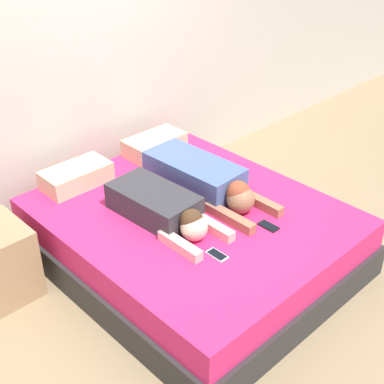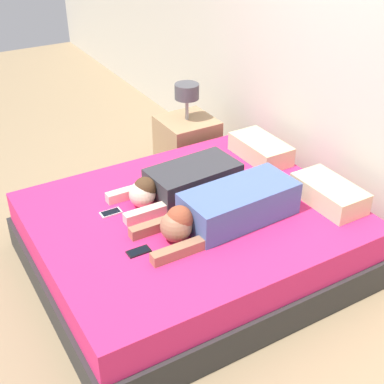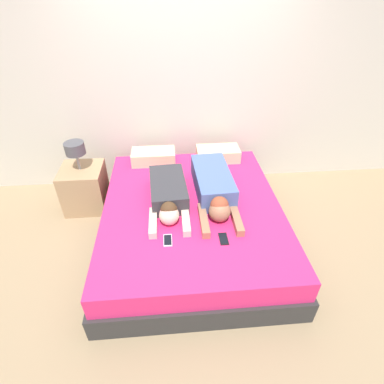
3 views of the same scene
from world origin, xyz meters
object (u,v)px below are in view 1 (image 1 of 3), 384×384
at_px(person_right, 203,179).
at_px(pillow_head_right, 155,145).
at_px(bed, 192,236).
at_px(person_left, 163,208).
at_px(cell_phone_left, 217,255).
at_px(pillow_head_left, 76,176).
at_px(cell_phone_right, 268,226).

bearing_deg(person_right, pillow_head_right, 77.94).
bearing_deg(bed, person_left, 167.76).
distance_m(pillow_head_right, person_left, 1.03).
relative_size(person_left, cell_phone_left, 6.55).
distance_m(person_left, person_right, 0.47).
bearing_deg(pillow_head_left, person_left, -78.76).
distance_m(cell_phone_left, cell_phone_right, 0.48).
distance_m(pillow_head_right, cell_phone_left, 1.51).
relative_size(pillow_head_left, pillow_head_right, 1.00).
bearing_deg(pillow_head_right, bed, -114.34).
bearing_deg(bed, pillow_head_left, 114.34).
height_order(pillow_head_right, cell_phone_left, pillow_head_right).
relative_size(pillow_head_left, cell_phone_left, 3.60).
xyz_separation_m(pillow_head_right, person_right, (-0.16, -0.75, 0.04)).
height_order(bed, pillow_head_right, pillow_head_right).
bearing_deg(cell_phone_right, pillow_head_right, 83.26).
relative_size(bed, cell_phone_left, 14.87).
distance_m(person_left, cell_phone_right, 0.74).
bearing_deg(cell_phone_left, bed, 62.81).
height_order(pillow_head_right, cell_phone_right, pillow_head_right).
bearing_deg(person_left, pillow_head_right, 52.72).
bearing_deg(cell_phone_right, pillow_head_left, 114.27).
distance_m(pillow_head_left, cell_phone_left, 1.37).
bearing_deg(person_right, bed, -152.93).
relative_size(pillow_head_left, person_left, 0.55).
height_order(bed, pillow_head_left, pillow_head_left).
xyz_separation_m(bed, person_right, (0.23, 0.12, 0.35)).
distance_m(person_left, cell_phone_left, 0.55).
distance_m(pillow_head_left, person_right, 0.98).
bearing_deg(cell_phone_right, person_right, 89.73).
distance_m(bed, cell_phone_left, 0.60).
bearing_deg(pillow_head_left, pillow_head_right, 0.00).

